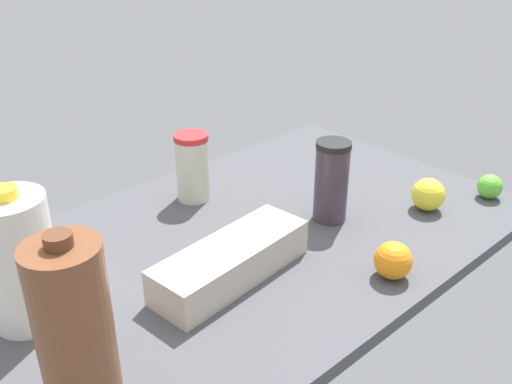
{
  "coord_description": "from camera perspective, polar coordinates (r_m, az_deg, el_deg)",
  "views": [
    {
      "loc": [
        73.05,
        79.05,
        67.64
      ],
      "look_at": [
        0.0,
        0.0,
        13.0
      ],
      "focal_mm": 40.0,
      "sensor_mm": 36.0,
      "label": 1
    }
  ],
  "objects": [
    {
      "name": "lime_by_jug",
      "position": [
        1.5,
        22.35,
        0.51
      ],
      "size": [
        5.97,
        5.97,
        5.97
      ],
      "primitive_type": "sphere",
      "color": "#5CBB34",
      "rests_on": "countertop"
    },
    {
      "name": "chocolate_milk_jug",
      "position": [
        0.83,
        -17.7,
        -12.97
      ],
      "size": [
        10.54,
        10.54,
        28.42
      ],
      "color": "brown",
      "rests_on": "countertop"
    },
    {
      "name": "lemon_far_back",
      "position": [
        1.39,
        16.84,
        -0.24
      ],
      "size": [
        7.73,
        7.73,
        7.73
      ],
      "primitive_type": "sphere",
      "color": "yellow",
      "rests_on": "countertop"
    },
    {
      "name": "milk_jug",
      "position": [
        1.03,
        -22.62,
        -6.35
      ],
      "size": [
        12.13,
        12.13,
        25.32
      ],
      "color": "white",
      "rests_on": "countertop"
    },
    {
      "name": "tumbler_cup",
      "position": [
        1.37,
        -6.23,
        2.56
      ],
      "size": [
        8.18,
        8.18,
        16.7
      ],
      "color": "beige",
      "rests_on": "countertop"
    },
    {
      "name": "shaker_bottle",
      "position": [
        1.28,
        7.55,
        1.08
      ],
      "size": [
        7.79,
        7.79,
        18.85
      ],
      "color": "#3C303B",
      "rests_on": "countertop"
    },
    {
      "name": "orange_beside_bowl",
      "position": [
        1.13,
        13.55,
        -6.66
      ],
      "size": [
        7.4,
        7.4,
        7.4
      ],
      "primitive_type": "sphere",
      "color": "orange",
      "rests_on": "countertop"
    },
    {
      "name": "egg_carton",
      "position": [
        1.1,
        -2.48,
        -6.91
      ],
      "size": [
        34.54,
        14.36,
        7.32
      ],
      "primitive_type": "cube",
      "rotation": [
        0.0,
        0.0,
        0.1
      ],
      "color": "#BEB1A0",
      "rests_on": "countertop"
    },
    {
      "name": "countertop",
      "position": [
        1.26,
        -0.0,
        -4.66
      ],
      "size": [
        120.0,
        76.0,
        3.0
      ],
      "primitive_type": "cube",
      "color": "#47484C",
      "rests_on": "ground"
    }
  ]
}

